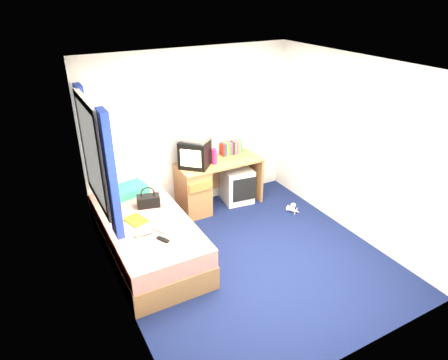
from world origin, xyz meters
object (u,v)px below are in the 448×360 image
picture_frame (240,147)px  colour_swatch_fan (161,235)px  remote_control (163,240)px  white_heels (293,210)px  water_bottle (143,232)px  bed (148,238)px  desk (203,185)px  storage_cube (237,185)px  handbag (148,200)px  pillow (127,191)px  pink_water_bottle (214,157)px  crt_tv (195,154)px  aerosol_can (208,156)px  towel (171,223)px  magazine (136,220)px  vcr (194,138)px

picture_frame → colour_swatch_fan: size_ratio=0.64×
remote_control → white_heels: (2.29, 0.50, -0.51)m
picture_frame → water_bottle: bearing=-144.6°
bed → desk: 1.37m
storage_cube → colour_swatch_fan: storage_cube is taller
handbag → pillow: bearing=123.1°
pillow → pink_water_bottle: 1.35m
storage_cube → desk: bearing=-174.8°
desk → colour_swatch_fan: size_ratio=5.91×
desk → crt_tv: 0.56m
aerosol_can → water_bottle: 1.82m
towel → water_bottle: towel is taller
handbag → remote_control: (-0.12, -0.83, -0.07)m
crt_tv → pink_water_bottle: bearing=32.0°
pillow → towel: (0.22, -1.05, -0.00)m
bed → picture_frame: bearing=25.8°
desk → towel: bearing=-131.9°
handbag → colour_swatch_fan: bearing=-83.1°
crt_tv → bed: bearing=-100.6°
remote_control → white_heels: bearing=-14.7°
handbag → magazine: bearing=-119.4°
towel → white_heels: (2.10, 0.27, -0.55)m
pillow → water_bottle: bearing=-96.9°
bed → white_heels: (2.31, -0.03, -0.23)m
magazine → white_heels: 2.48m
water_bottle → colour_swatch_fan: 0.21m
picture_frame → handbag: 1.88m
handbag → water_bottle: bearing=-99.2°
desk → colour_swatch_fan: (-1.10, -1.17, 0.14)m
crt_tv → handbag: bearing=-110.2°
colour_swatch_fan → remote_control: size_ratio=1.38×
magazine → white_heels: bearing=-1.4°
vcr → towel: size_ratio=1.25×
towel → colour_swatch_fan: 0.22m
aerosol_can → white_heels: aerosol_can is taller
desk → handbag: bearing=-156.6°
water_bottle → remote_control: 0.26m
picture_frame → pink_water_bottle: size_ratio=0.62×
handbag → water_bottle: 0.68m
picture_frame → handbag: bearing=-156.5°
desk → pillow: bearing=179.1°
towel → colour_swatch_fan: towel is taller
storage_cube → pink_water_bottle: (-0.42, -0.04, 0.59)m
picture_frame → remote_control: picture_frame is taller
bed → towel: 0.49m
bed → storage_cube: size_ratio=3.61×
water_bottle → remote_control: size_ratio=1.25×
pillow → desk: (1.15, -0.02, -0.19)m
crt_tv → white_heels: size_ratio=2.01×
aerosol_can → colour_swatch_fan: 1.77m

